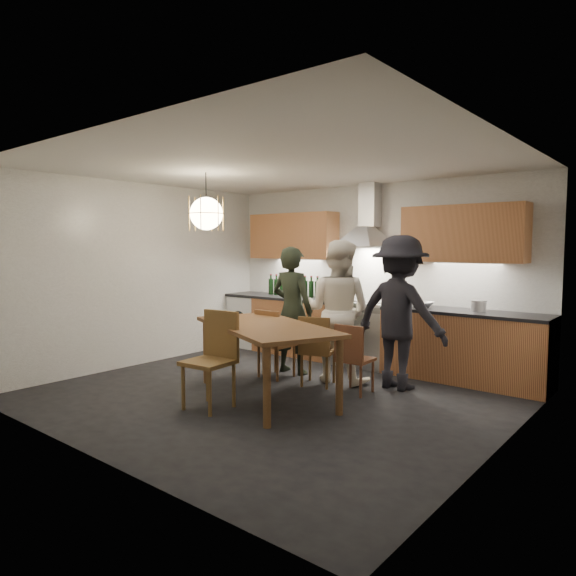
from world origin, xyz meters
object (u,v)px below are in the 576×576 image
Objects in this scene: person_right at (400,312)px; stock_pot at (479,306)px; chair_back_left at (272,339)px; person_left at (292,310)px; dining_table at (266,333)px; mixing_bowl at (421,304)px; wine_bottles at (293,286)px; chair_front at (214,352)px; person_mid at (338,311)px.

person_right reaches higher than stock_pot.
chair_back_left is 0.52× the size of person_left.
chair_back_left is at bearing 149.61° from dining_table.
wine_bottles reaches higher than mixing_bowl.
dining_table is 0.64m from chair_front.
chair_front is at bearing -124.53° from stock_pot.
person_left is at bearing 13.65° from person_right.
dining_table is at bearing 127.73° from chair_back_left.
wine_bottles reaches higher than stock_pot.
person_right reaches higher than wine_bottles.
chair_front is 1.69m from person_left.
chair_back_left is (-0.49, 0.68, -0.22)m from dining_table.
wine_bottles reaches higher than chair_front.
person_right is 5.89× the size of mixing_bowl.
chair_front is at bearing 104.40° from chair_back_left.
wine_bottles is (-1.33, 2.16, 0.34)m from dining_table.
dining_table is at bearing 57.36° from person_right.
mixing_bowl reaches higher than chair_back_left.
chair_back_left is at bearing 27.38° from person_right.
chair_back_left is 1.30m from chair_front.
wine_bottles is (-2.97, 0.06, 0.10)m from stock_pot.
mixing_bowl is at bearing -79.22° from person_right.
person_mid is at bearing -125.09° from mixing_bowl.
person_mid reaches higher than dining_table.
stock_pot is (0.74, 0.04, 0.03)m from mixing_bowl.
person_mid is 1.72× the size of wine_bottles.
person_left is at bearing 93.90° from chair_front.
person_left is 1.41m from wine_bottles.
person_mid reaches higher than chair_front.
person_left is 1.70m from mixing_bowl.
chair_front is 0.99× the size of wine_bottles.
mixing_bowl is (1.40, 1.38, 0.43)m from chair_back_left.
mixing_bowl is 2.24m from wine_bottles.
person_right is 9.97× the size of stock_pot.
person_left is (-0.26, 1.65, 0.27)m from chair_front.
dining_table is 2.15× the size of chair_front.
person_mid is (0.23, 1.10, 0.16)m from dining_table.
chair_back_left is 1.66m from person_right.
person_mid reaches higher than chair_back_left.
wine_bottles is at bearing 178.85° from stock_pot.
dining_table is 1.29× the size of person_left.
chair_back_left is at bearing 22.35° from person_mid.
person_right reaches higher than person_left.
chair_front reaches higher than chair_back_left.
person_left reaches higher than dining_table.
dining_table is 7.04× the size of mixing_bowl.
chair_back_left is 0.50× the size of person_mid.
person_mid is at bearing 70.21° from chair_front.
chair_back_left is 0.86× the size of wine_bottles.
person_right reaches higher than dining_table.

